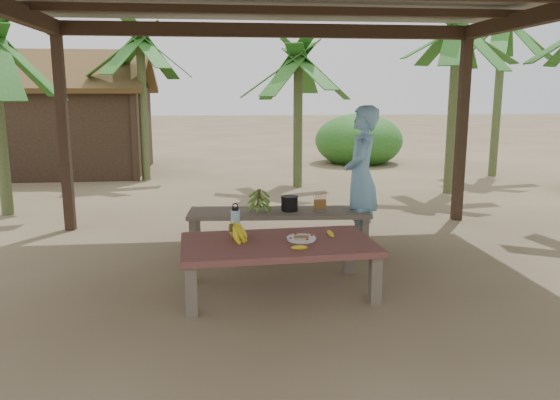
{
  "coord_description": "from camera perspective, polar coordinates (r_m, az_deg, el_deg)",
  "views": [
    {
      "loc": [
        -0.71,
        -5.35,
        1.88
      ],
      "look_at": [
        -0.11,
        0.07,
        0.8
      ],
      "focal_mm": 35.0,
      "sensor_mm": 36.0,
      "label": 1
    }
  ],
  "objects": [
    {
      "name": "work_table",
      "position": [
        5.16,
        -0.23,
        -5.06
      ],
      "size": [
        1.86,
        1.1,
        0.5
      ],
      "rotation": [
        0.0,
        0.0,
        0.06
      ],
      "color": "brown",
      "rests_on": "ground"
    },
    {
      "name": "loose_banana_side",
      "position": [
        5.36,
        5.31,
        -3.52
      ],
      "size": [
        0.08,
        0.16,
        0.04
      ],
      "primitive_type": "ellipsoid",
      "rotation": [
        0.0,
        0.0,
        0.27
      ],
      "color": "yellow",
      "rests_on": "work_table"
    },
    {
      "name": "ground",
      "position": [
        5.71,
        1.22,
        -8.01
      ],
      "size": [
        80.0,
        80.0,
        0.0
      ],
      "primitive_type": "plane",
      "color": "brown",
      "rests_on": "ground"
    },
    {
      "name": "skewer_rack",
      "position": [
        6.65,
        4.21,
        -0.18
      ],
      "size": [
        0.19,
        0.09,
        0.24
      ],
      "primitive_type": null,
      "rotation": [
        0.0,
        0.0,
        -0.07
      ],
      "color": "#A57F47",
      "rests_on": "bench"
    },
    {
      "name": "bench",
      "position": [
        6.7,
        -0.14,
        -1.6
      ],
      "size": [
        2.24,
        0.75,
        0.45
      ],
      "rotation": [
        0.0,
        0.0,
        -0.07
      ],
      "color": "brown",
      "rests_on": "ground"
    },
    {
      "name": "banana_plant_far",
      "position": [
        13.32,
        22.25,
        15.82
      ],
      "size": [
        1.8,
        1.8,
        3.64
      ],
      "color": "#596638",
      "rests_on": "ground"
    },
    {
      "name": "hut",
      "position": [
        13.9,
        -22.3,
        7.18
      ],
      "size": [
        4.4,
        3.43,
        2.85
      ],
      "color": "black",
      "rests_on": "ground"
    },
    {
      "name": "cooking_pot",
      "position": [
        6.68,
        1.0,
        -0.4
      ],
      "size": [
        0.2,
        0.2,
        0.17
      ],
      "primitive_type": "cylinder",
      "color": "black",
      "rests_on": "bench"
    },
    {
      "name": "banana_plant_n",
      "position": [
        10.87,
        1.91,
        13.37
      ],
      "size": [
        1.8,
        1.8,
        2.77
      ],
      "color": "#596638",
      "rests_on": "ground"
    },
    {
      "name": "banana_plant_ne",
      "position": [
        10.72,
        18.0,
        15.48
      ],
      "size": [
        1.8,
        1.8,
        3.27
      ],
      "color": "#596638",
      "rests_on": "ground"
    },
    {
      "name": "banana_plant_nw",
      "position": [
        12.12,
        -14.39,
        14.86
      ],
      "size": [
        1.8,
        1.8,
        3.21
      ],
      "color": "#596638",
      "rests_on": "ground"
    },
    {
      "name": "loose_banana_front",
      "position": [
        4.88,
        2.03,
        -4.99
      ],
      "size": [
        0.18,
        0.12,
        0.04
      ],
      "primitive_type": "ellipsoid",
      "rotation": [
        0.0,
        0.0,
        2.06
      ],
      "color": "yellow",
      "rests_on": "work_table"
    },
    {
      "name": "water_flask",
      "position": [
        5.33,
        -4.68,
        -2.31
      ],
      "size": [
        0.09,
        0.09,
        0.33
      ],
      "color": "#4395D2",
      "rests_on": "work_table"
    },
    {
      "name": "ripe_banana_bunch",
      "position": [
        5.16,
        -5.11,
        -3.32
      ],
      "size": [
        0.35,
        0.32,
        0.18
      ],
      "primitive_type": null,
      "rotation": [
        0.0,
        0.0,
        0.26
      ],
      "color": "yellow",
      "rests_on": "work_table"
    },
    {
      "name": "woman",
      "position": [
        6.79,
        8.47,
        2.47
      ],
      "size": [
        0.59,
        0.73,
        1.73
      ],
      "primitive_type": "imported",
      "rotation": [
        0.0,
        0.0,
        -1.9
      ],
      "color": "#77B7E2",
      "rests_on": "ground"
    },
    {
      "name": "plate",
      "position": [
        5.18,
        2.24,
        -4.06
      ],
      "size": [
        0.28,
        0.28,
        0.04
      ],
      "color": "white",
      "rests_on": "work_table"
    },
    {
      "name": "green_banana_stalk",
      "position": [
        6.66,
        -2.18,
        0.04
      ],
      "size": [
        0.27,
        0.27,
        0.28
      ],
      "primitive_type": null,
      "rotation": [
        0.0,
        0.0,
        -0.07
      ],
      "color": "#598C2D",
      "rests_on": "bench"
    }
  ]
}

